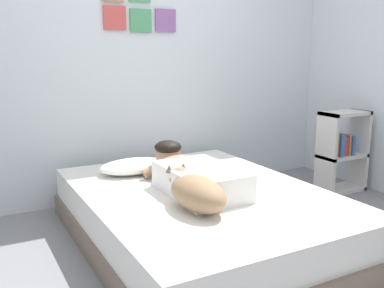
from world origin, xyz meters
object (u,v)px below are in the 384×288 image
cell_phone (196,197)px  coffee_cup (200,169)px  bed (201,216)px  bookshelf (341,150)px  person_lying (191,173)px  dog (195,191)px  pillow (133,166)px

cell_phone → coffee_cup: bearing=58.4°
cell_phone → bed: bearing=49.5°
cell_phone → bookshelf: (1.80, 0.48, 0.02)m
bookshelf → person_lying: bearing=-170.5°
dog → bookshelf: bearing=18.5°
coffee_cup → dog: bearing=-121.4°
cell_phone → pillow: bearing=100.8°
pillow → cell_phone: size_ratio=3.71×
bed → pillow: bearing=111.8°
bed → dog: 0.44m
person_lying → cell_phone: bearing=-108.7°
bed → person_lying: (-0.04, 0.07, 0.29)m
dog → cell_phone: bearing=59.4°
pillow → person_lying: bearing=-69.5°
coffee_cup → bookshelf: bearing=-0.5°
coffee_cup → cell_phone: 0.58m
person_lying → coffee_cup: bearing=51.7°
bed → dog: size_ratio=3.62×
cell_phone → bookshelf: bookshelf is taller
bed → cell_phone: size_ratio=14.86×
dog → person_lying: bearing=65.7°
coffee_cup → bookshelf: 1.50m
pillow → bed: bearing=-68.2°
bed → person_lying: person_lying is taller
pillow → dog: (0.05, -0.89, 0.05)m
person_lying → coffee_cup: person_lying is taller
bed → coffee_cup: size_ratio=16.64×
cell_phone → bookshelf: size_ratio=0.19×
bed → pillow: 0.71m
coffee_cup → cell_phone: bearing=-121.6°
pillow → person_lying: 0.59m
dog → coffee_cup: 0.76m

